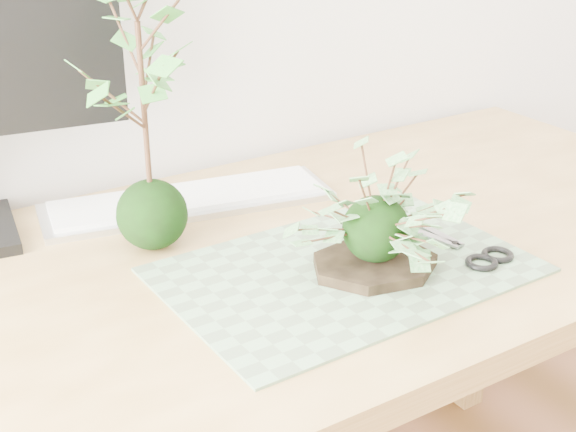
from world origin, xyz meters
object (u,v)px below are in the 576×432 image
object	(u,v)px
desk	(271,308)
keyboard	(188,200)
ivy_kokedama	(377,199)
maple_kokedama	(139,41)

from	to	relation	value
desk	keyboard	size ratio (longest dim) A/B	3.34
ivy_kokedama	maple_kokedama	distance (m)	0.37
desk	keyboard	bearing A→B (deg)	95.59
desk	keyboard	distance (m)	0.24
desk	ivy_kokedama	world-z (taller)	ivy_kokedama
ivy_kokedama	desk	bearing A→B (deg)	127.35
desk	ivy_kokedama	size ratio (longest dim) A/B	5.44
keyboard	maple_kokedama	bearing A→B (deg)	-123.86
ivy_kokedama	maple_kokedama	bearing A→B (deg)	133.82
maple_kokedama	desk	bearing A→B (deg)	-40.44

